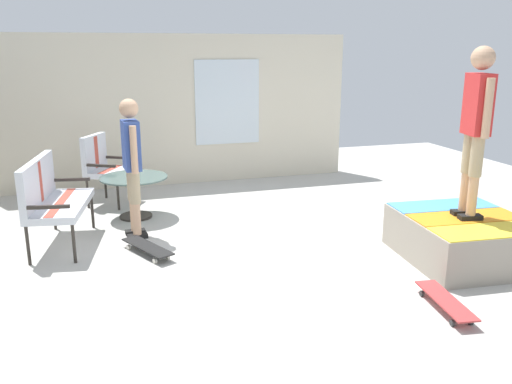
{
  "coord_description": "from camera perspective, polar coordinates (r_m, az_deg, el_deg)",
  "views": [
    {
      "loc": [
        -5.14,
        1.79,
        2.24
      ],
      "look_at": [
        0.31,
        0.13,
        0.7
      ],
      "focal_mm": 37.61,
      "sensor_mm": 36.0,
      "label": 1
    }
  ],
  "objects": [
    {
      "name": "ground_plane",
      "position": [
        5.9,
        2.09,
        -7.71
      ],
      "size": [
        12.0,
        12.0,
        0.1
      ],
      "primitive_type": "cube",
      "color": "beige"
    },
    {
      "name": "skateboard_spare",
      "position": [
        5.09,
        19.5,
        -10.86
      ],
      "size": [
        0.82,
        0.31,
        0.1
      ],
      "color": "#B23838",
      "rests_on": "ground_plane"
    },
    {
      "name": "patio_bench",
      "position": [
        6.56,
        -21.09,
        -0.24
      ],
      "size": [
        1.33,
        0.75,
        1.02
      ],
      "color": "#2D2823",
      "rests_on": "ground_plane"
    },
    {
      "name": "person_watching",
      "position": [
        6.51,
        -13.07,
        3.51
      ],
      "size": [
        0.48,
        0.26,
        1.67
      ],
      "color": "black",
      "rests_on": "ground_plane"
    },
    {
      "name": "skateboard_by_bench",
      "position": [
        6.13,
        -11.48,
        -5.78
      ],
      "size": [
        0.81,
        0.53,
        0.1
      ],
      "color": "black",
      "rests_on": "ground_plane"
    },
    {
      "name": "person_skater",
      "position": [
        5.94,
        22.41,
        7.15
      ],
      "size": [
        0.47,
        0.29,
        1.77
      ],
      "color": "black",
      "rests_on": "skate_ramp"
    },
    {
      "name": "patio_chair_near_house",
      "position": [
        8.13,
        -16.02,
        2.99
      ],
      "size": [
        0.81,
        0.78,
        1.02
      ],
      "color": "#2D2823",
      "rests_on": "ground_plane"
    },
    {
      "name": "skate_ramp",
      "position": [
        6.26,
        21.42,
        -4.55
      ],
      "size": [
        1.49,
        1.97,
        0.49
      ],
      "color": "gray",
      "rests_on": "ground_plane"
    },
    {
      "name": "patio_table",
      "position": [
        7.39,
        -12.81,
        0.36
      ],
      "size": [
        0.9,
        0.9,
        0.57
      ],
      "color": "#2D2823",
      "rests_on": "ground_plane"
    },
    {
      "name": "house_facade",
      "position": [
        9.08,
        -8.72,
        8.57
      ],
      "size": [
        0.23,
        6.0,
        2.46
      ],
      "color": "beige",
      "rests_on": "ground_plane"
    }
  ]
}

